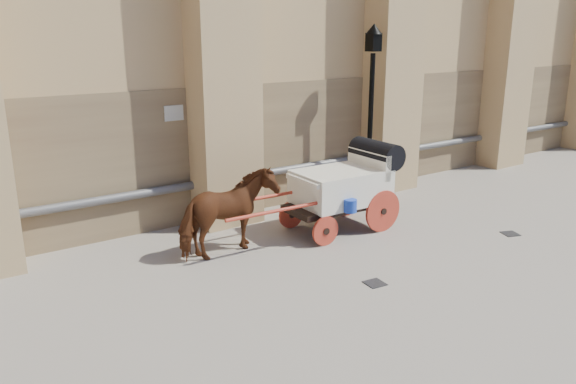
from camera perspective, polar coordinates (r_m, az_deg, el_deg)
ground at (r=10.61m, az=8.29°, el=-7.18°), size 90.00×90.00×0.00m
horse at (r=10.69m, az=-6.08°, el=-2.22°), size 2.03×1.11×1.64m
carriage at (r=12.12m, az=5.94°, el=0.86°), size 4.27×1.53×1.85m
street_lamp at (r=14.04m, az=8.41°, el=8.33°), size 0.41×0.41×4.33m
drain_grate_near at (r=9.81m, az=8.81°, el=-9.15°), size 0.35×0.35×0.01m
drain_grate_far at (r=12.85m, az=21.65°, el=-3.96°), size 0.41×0.41×0.01m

